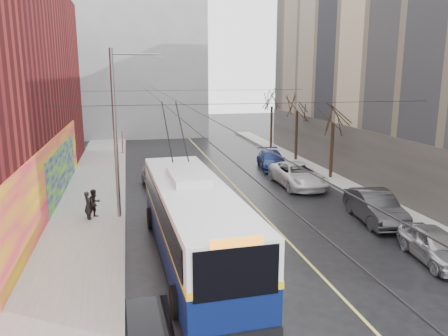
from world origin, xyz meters
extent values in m
plane|color=black|center=(0.00, 0.00, 0.00)|extent=(140.00, 140.00, 0.00)
cube|color=gray|center=(-8.00, 12.00, 0.07)|extent=(4.00, 60.00, 0.15)
cube|color=gray|center=(9.00, 12.00, 0.07)|extent=(2.00, 60.00, 0.15)
cube|color=#BFB74C|center=(1.50, 14.00, 0.00)|extent=(0.12, 50.00, 0.01)
cube|color=yellow|center=(-9.96, 10.00, 2.00)|extent=(0.08, 28.00, 4.00)
cube|color=#2305A6|center=(-9.92, 16.00, 1.60)|extent=(0.06, 12.00, 3.20)
cube|color=#4C4742|center=(9.97, 14.00, 2.00)|extent=(0.06, 36.00, 4.00)
cube|color=gray|center=(-6.00, 45.00, 9.00)|extent=(20.00, 12.00, 18.00)
cylinder|color=slate|center=(-6.30, 10.00, 4.50)|extent=(0.20, 0.20, 9.00)
cube|color=#630E0E|center=(-5.95, 10.00, 4.20)|extent=(0.04, 0.60, 1.10)
cylinder|color=slate|center=(-5.10, 10.00, 8.70)|extent=(2.40, 0.10, 0.10)
cube|color=slate|center=(-4.00, 10.00, 8.60)|extent=(0.50, 0.22, 0.12)
cylinder|color=black|center=(-3.80, 15.00, 6.20)|extent=(0.02, 60.00, 0.02)
cylinder|color=black|center=(-2.80, 15.00, 6.20)|extent=(0.02, 60.00, 0.02)
cylinder|color=black|center=(0.00, 6.00, 6.40)|extent=(18.00, 0.02, 0.02)
cylinder|color=black|center=(0.00, 22.00, 6.40)|extent=(18.00, 0.02, 0.02)
cylinder|color=black|center=(9.00, 16.00, 2.10)|extent=(0.24, 0.24, 4.20)
cylinder|color=black|center=(9.00, 23.00, 2.24)|extent=(0.24, 0.24, 4.48)
cylinder|color=black|center=(9.00, 30.00, 2.18)|extent=(0.24, 0.24, 4.37)
cube|color=black|center=(-5.67, -0.55, 0.00)|extent=(2.28, 3.24, 0.01)
ellipsoid|color=slate|center=(-1.13, 7.52, 8.17)|extent=(0.44, 0.20, 0.12)
ellipsoid|color=slate|center=(0.31, 10.15, 8.10)|extent=(0.44, 0.20, 0.12)
ellipsoid|color=slate|center=(-4.76, 11.13, 6.20)|extent=(0.44, 0.20, 0.12)
cube|color=#081341|center=(-3.14, 3.93, 1.02)|extent=(3.31, 12.99, 1.61)
cube|color=silver|center=(-3.14, 3.93, 2.52)|extent=(3.31, 12.99, 1.40)
cube|color=gold|center=(-3.14, 3.93, 1.83)|extent=(3.35, 13.04, 0.24)
cube|color=black|center=(-2.88, -2.52, 2.36)|extent=(2.47, 0.14, 1.50)
cube|color=black|center=(-3.40, 10.38, 2.36)|extent=(2.47, 0.14, 1.29)
cube|color=black|center=(-4.56, 3.87, 2.42)|extent=(0.52, 11.81, 1.07)
cube|color=black|center=(-1.72, 3.98, 2.42)|extent=(0.52, 11.81, 1.07)
cube|color=silver|center=(-3.18, 5.00, 3.38)|extent=(1.63, 3.28, 0.32)
cylinder|color=black|center=(-4.36, -0.42, 0.54)|extent=(0.37, 1.09, 1.07)
cylinder|color=black|center=(-1.57, -0.31, 0.54)|extent=(0.37, 1.09, 1.07)
cylinder|color=black|center=(-4.71, 8.16, 0.54)|extent=(0.37, 1.09, 1.07)
cylinder|color=black|center=(-1.92, 8.28, 0.54)|extent=(0.37, 1.09, 1.07)
cylinder|color=black|center=(-3.71, 8.74, 4.94)|extent=(0.21, 3.73, 2.64)
cylinder|color=black|center=(-2.96, 8.77, 4.94)|extent=(0.21, 3.73, 2.64)
imported|color=#9B9B9F|center=(6.73, 1.56, 0.71)|extent=(2.23, 4.34, 1.41)
imported|color=#29282B|center=(7.00, 6.63, 0.82)|extent=(2.37, 5.17, 1.64)
imported|color=silver|center=(5.80, 14.52, 0.81)|extent=(2.71, 5.84, 1.62)
imported|color=navy|center=(5.88, 20.44, 0.73)|extent=(2.74, 5.25, 1.45)
imported|color=#B1B0B5|center=(-3.74, 16.30, 0.81)|extent=(2.46, 4.93, 1.61)
imported|color=black|center=(-7.89, 9.84, 0.91)|extent=(0.54, 0.65, 1.52)
imported|color=black|center=(-7.57, 10.07, 0.93)|extent=(0.95, 0.96, 1.56)
camera|label=1|loc=(-5.62, -13.30, 7.76)|focal=35.00mm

